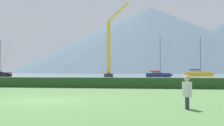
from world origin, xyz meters
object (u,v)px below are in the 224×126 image
person_seated_viewer (187,90)px  dock_crane (109,52)px  sailboat_slip_4 (159,75)px  sailboat_slip_6 (199,73)px

person_seated_viewer → dock_crane: dock_crane is taller
sailboat_slip_4 → dock_crane: 13.41m
sailboat_slip_6 → dock_crane: (-24.22, -20.25, 5.44)m
sailboat_slip_4 → sailboat_slip_6: (12.12, 18.92, 0.18)m
sailboat_slip_4 → person_seated_viewer: sailboat_slip_4 is taller
person_seated_viewer → sailboat_slip_6: bearing=83.3°
sailboat_slip_4 → dock_crane: bearing=-165.6°
sailboat_slip_6 → person_seated_viewer: 81.23m
sailboat_slip_6 → person_seated_viewer: bearing=-86.4°
sailboat_slip_4 → dock_crane: size_ratio=0.53×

